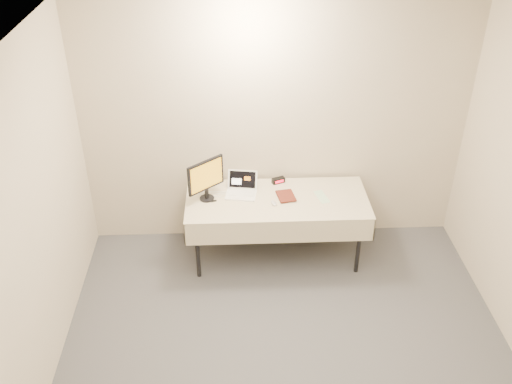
{
  "coord_description": "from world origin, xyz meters",
  "views": [
    {
      "loc": [
        -0.43,
        -2.81,
        3.9
      ],
      "look_at": [
        -0.22,
        1.99,
        0.86
      ],
      "focal_mm": 40.0,
      "sensor_mm": 36.0,
      "label": 1
    }
  ],
  "objects_px": {
    "table": "(277,204)",
    "laptop": "(242,188)",
    "book": "(278,189)",
    "monitor": "(206,177)"
  },
  "relations": [
    {
      "from": "laptop",
      "to": "book",
      "type": "xyz_separation_m",
      "value": [
        0.37,
        -0.12,
        0.06
      ]
    },
    {
      "from": "table",
      "to": "book",
      "type": "bearing_deg",
      "value": 59.6
    },
    {
      "from": "monitor",
      "to": "book",
      "type": "height_order",
      "value": "monitor"
    },
    {
      "from": "table",
      "to": "laptop",
      "type": "distance_m",
      "value": 0.4
    },
    {
      "from": "laptop",
      "to": "book",
      "type": "height_order",
      "value": "book"
    },
    {
      "from": "monitor",
      "to": "book",
      "type": "xyz_separation_m",
      "value": [
        0.72,
        -0.02,
        -0.14
      ]
    },
    {
      "from": "table",
      "to": "monitor",
      "type": "bearing_deg",
      "value": 177.5
    },
    {
      "from": "table",
      "to": "book",
      "type": "relative_size",
      "value": 8.11
    },
    {
      "from": "book",
      "to": "monitor",
      "type": "bearing_deg",
      "value": 168.79
    },
    {
      "from": "laptop",
      "to": "book",
      "type": "distance_m",
      "value": 0.39
    }
  ]
}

